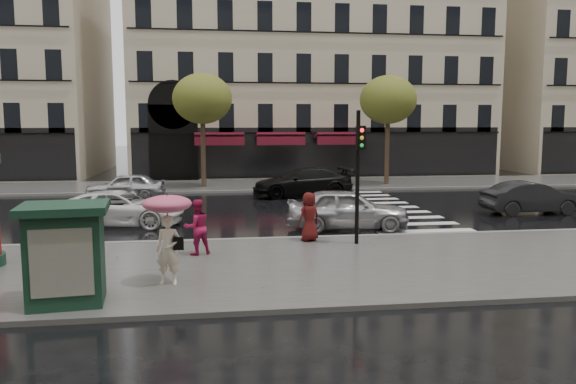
{
  "coord_description": "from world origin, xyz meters",
  "views": [
    {
      "loc": [
        -1.55,
        -14.82,
        3.86
      ],
      "look_at": [
        0.69,
        1.5,
        1.8
      ],
      "focal_mm": 35.0,
      "sensor_mm": 36.0,
      "label": 1
    }
  ],
  "objects": [
    {
      "name": "car_white",
      "position": [
        -4.96,
        6.57,
        0.66
      ],
      "size": [
        4.94,
        2.72,
        1.31
      ],
      "primitive_type": "imported",
      "rotation": [
        0.0,
        0.0,
        1.45
      ],
      "color": "white",
      "rests_on": "ground"
    },
    {
      "name": "car_darkgrey",
      "position": [
        11.89,
        7.05,
        0.68
      ],
      "size": [
        4.14,
        1.49,
        1.36
      ],
      "primitive_type": "imported",
      "rotation": [
        0.0,
        0.0,
        1.56
      ],
      "color": "black",
      "rests_on": "ground"
    },
    {
      "name": "near_kerb",
      "position": [
        0.0,
        3.0,
        0.07
      ],
      "size": [
        90.0,
        0.25,
        0.14
      ],
      "primitive_type": "cube",
      "color": "slate",
      "rests_on": "ground"
    },
    {
      "name": "far_sidewalk",
      "position": [
        0.0,
        19.0,
        0.06
      ],
      "size": [
        90.0,
        6.0,
        0.12
      ],
      "primitive_type": "cube",
      "color": "#474744",
      "rests_on": "ground"
    },
    {
      "name": "ground",
      "position": [
        0.0,
        0.0,
        0.0
      ],
      "size": [
        160.0,
        160.0,
        0.0
      ],
      "primitive_type": "plane",
      "color": "black",
      "rests_on": "ground"
    },
    {
      "name": "zebra_crossing",
      "position": [
        6.0,
        9.6,
        0.01
      ],
      "size": [
        3.6,
        11.75,
        0.01
      ],
      "primitive_type": "cube",
      "color": "silver",
      "rests_on": "ground"
    },
    {
      "name": "bldg_far_corner",
      "position": [
        6.0,
        30.0,
        11.31
      ],
      "size": [
        26.0,
        14.0,
        22.9
      ],
      "color": "#B7A88C",
      "rests_on": "ground"
    },
    {
      "name": "tree_far_left",
      "position": [
        -2.0,
        18.0,
        5.17
      ],
      "size": [
        3.4,
        3.4,
        6.64
      ],
      "color": "#38281C",
      "rests_on": "ground"
    },
    {
      "name": "woman_red",
      "position": [
        -1.99,
        1.01,
        0.91
      ],
      "size": [
        0.94,
        0.85,
        1.58
      ],
      "primitive_type": "imported",
      "rotation": [
        0.0,
        0.0,
        3.54
      ],
      "color": "#AA1446",
      "rests_on": "near_sidewalk"
    },
    {
      "name": "car_black",
      "position": [
        3.15,
        13.92,
        0.76
      ],
      "size": [
        5.44,
        2.73,
        1.52
      ],
      "primitive_type": "imported",
      "rotation": [
        0.0,
        0.0,
        -1.45
      ],
      "color": "black",
      "rests_on": "ground"
    },
    {
      "name": "near_sidewalk",
      "position": [
        0.0,
        -0.5,
        0.06
      ],
      "size": [
        90.0,
        7.0,
        0.12
      ],
      "primitive_type": "cube",
      "color": "#474744",
      "rests_on": "ground"
    },
    {
      "name": "newsstand",
      "position": [
        -4.55,
        -3.0,
        1.19
      ],
      "size": [
        1.87,
        1.63,
        2.08
      ],
      "color": "#133222",
      "rests_on": "near_sidewalk"
    },
    {
      "name": "man_burgundy",
      "position": [
        1.49,
        2.4,
        0.89
      ],
      "size": [
        0.89,
        0.77,
        1.55
      ],
      "primitive_type": "imported",
      "rotation": [
        0.0,
        0.0,
        3.58
      ],
      "color": "#4B0F0F",
      "rests_on": "near_sidewalk"
    },
    {
      "name": "car_far_silver",
      "position": [
        -5.86,
        14.07,
        0.66
      ],
      "size": [
        3.96,
        1.72,
        1.33
      ],
      "primitive_type": "imported",
      "rotation": [
        0.0,
        0.0,
        -1.61
      ],
      "color": "silver",
      "rests_on": "ground"
    },
    {
      "name": "traffic_light",
      "position": [
        2.88,
        1.72,
        2.6
      ],
      "size": [
        0.27,
        0.39,
        4.09
      ],
      "color": "black",
      "rests_on": "near_sidewalk"
    },
    {
      "name": "tree_far_right",
      "position": [
        9.0,
        18.0,
        5.17
      ],
      "size": [
        3.4,
        3.4,
        6.64
      ],
      "color": "#38281C",
      "rests_on": "ground"
    },
    {
      "name": "far_kerb",
      "position": [
        0.0,
        16.0,
        0.07
      ],
      "size": [
        90.0,
        0.25,
        0.14
      ],
      "primitive_type": "cube",
      "color": "slate",
      "rests_on": "ground"
    },
    {
      "name": "woman_umbrella",
      "position": [
        -2.56,
        -1.87,
        1.54
      ],
      "size": [
        1.12,
        1.12,
        2.15
      ],
      "color": "#F0DBC6",
      "rests_on": "near_sidewalk"
    },
    {
      "name": "car_silver",
      "position": [
        3.28,
        4.7,
        0.75
      ],
      "size": [
        4.59,
        2.33,
        1.5
      ],
      "primitive_type": "imported",
      "rotation": [
        0.0,
        0.0,
        1.44
      ],
      "color": "silver",
      "rests_on": "ground"
    }
  ]
}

